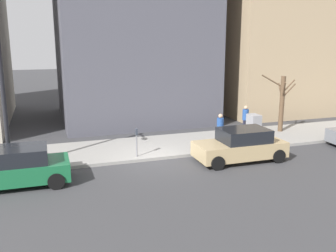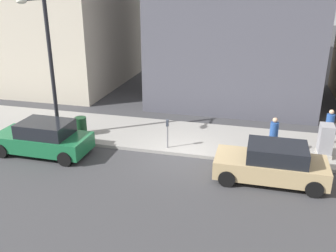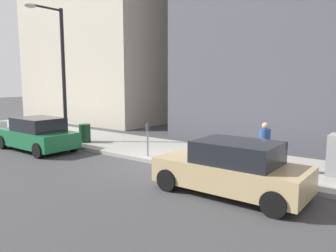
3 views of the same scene
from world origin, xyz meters
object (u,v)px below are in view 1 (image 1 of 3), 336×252
at_px(parking_meter, 137,140).
at_px(pedestrian_midblock, 220,127).
at_px(bare_tree, 282,102).
at_px(trash_bin, 35,154).
at_px(streetlamp, 1,79).
at_px(parked_car_green, 14,168).
at_px(parked_car_tan, 241,145).
at_px(pedestrian_near_meter, 245,118).
at_px(utility_box, 254,128).

distance_m(parking_meter, pedestrian_midblock, 4.65).
height_order(bare_tree, trash_bin, bare_tree).
bearing_deg(streetlamp, parked_car_green, -168.48).
distance_m(parked_car_tan, pedestrian_near_meter, 4.77).
bearing_deg(bare_tree, pedestrian_near_meter, 85.71).
height_order(parked_car_tan, parking_meter, parked_car_tan).
distance_m(streetlamp, pedestrian_midblock, 10.61).
bearing_deg(parked_car_green, parking_meter, -71.69).
xyz_separation_m(parked_car_green, pedestrian_near_meter, (4.00, -12.36, 0.35)).
bearing_deg(parked_car_tan, parking_meter, 69.43).
xyz_separation_m(utility_box, bare_tree, (1.30, -2.64, 1.08)).
xyz_separation_m(parked_car_tan, streetlamp, (1.53, 10.12, 3.28)).
height_order(streetlamp, pedestrian_near_meter, streetlamp).
height_order(parked_car_green, pedestrian_near_meter, pedestrian_near_meter).
bearing_deg(trash_bin, parked_car_tan, -103.30).
bearing_deg(utility_box, bare_tree, -63.80).
distance_m(parked_car_tan, parked_car_green, 9.81).
bearing_deg(utility_box, pedestrian_near_meter, -12.76).
bearing_deg(pedestrian_midblock, parked_car_green, -10.61).
distance_m(trash_bin, pedestrian_near_meter, 11.79).
xyz_separation_m(trash_bin, pedestrian_near_meter, (1.87, -11.63, 0.49)).
distance_m(parking_meter, streetlamp, 6.34).
distance_m(parked_car_green, pedestrian_near_meter, 13.00).
relative_size(parked_car_green, trash_bin, 4.69).
relative_size(parked_car_green, streetlamp, 0.65).
bearing_deg(streetlamp, bare_tree, -81.20).
xyz_separation_m(parked_car_tan, bare_tree, (3.85, -4.86, 1.20)).
bearing_deg(parked_car_tan, streetlamp, 81.22).
bearing_deg(utility_box, parked_car_tan, 138.97).
bearing_deg(bare_tree, trash_bin, 96.96).
bearing_deg(pedestrian_near_meter, streetlamp, -18.94).
bearing_deg(utility_box, streetlamp, 94.71).
bearing_deg(pedestrian_midblock, utility_box, 163.93).
bearing_deg(bare_tree, streetlamp, 98.80).
bearing_deg(bare_tree, parking_meter, 102.86).
relative_size(parked_car_tan, bare_tree, 1.22).
relative_size(parking_meter, trash_bin, 1.50).
bearing_deg(trash_bin, utility_box, -87.97).
distance_m(parked_car_green, trash_bin, 2.25).
xyz_separation_m(trash_bin, pedestrian_midblock, (0.12, -9.13, 0.49)).
height_order(streetlamp, pedestrian_midblock, streetlamp).
distance_m(streetlamp, trash_bin, 3.62).
bearing_deg(trash_bin, parking_meter, -95.69).
bearing_deg(trash_bin, pedestrian_near_meter, -80.84).
height_order(parked_car_green, pedestrian_midblock, pedestrian_midblock).
height_order(bare_tree, pedestrian_midblock, bare_tree).
distance_m(trash_bin, pedestrian_midblock, 9.14).
relative_size(bare_tree, trash_bin, 3.82).
relative_size(bare_tree, pedestrian_near_meter, 2.07).
distance_m(bare_tree, pedestrian_near_meter, 2.47).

